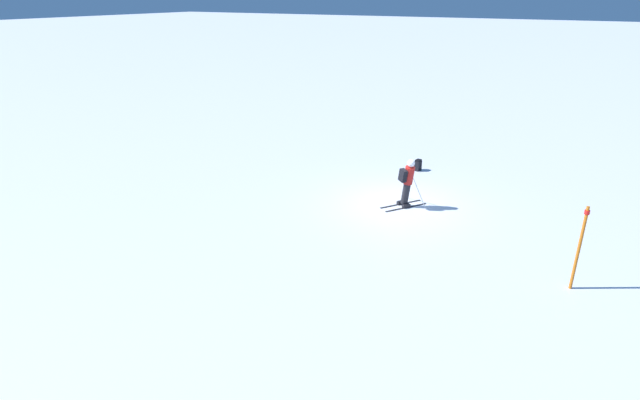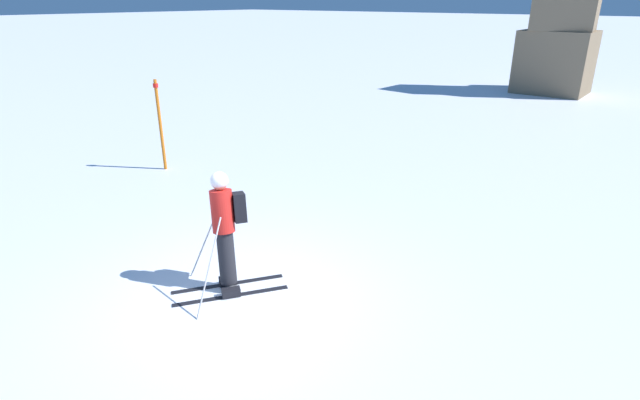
% 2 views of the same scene
% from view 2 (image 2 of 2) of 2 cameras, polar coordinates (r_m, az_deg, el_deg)
% --- Properties ---
extents(ground_plane, '(300.00, 300.00, 0.00)m').
position_cam_2_polar(ground_plane, '(7.94, -9.26, -10.62)').
color(ground_plane, white).
extents(skier, '(1.54, 1.71, 1.89)m').
position_cam_2_polar(skier, '(7.73, -10.77, -2.78)').
color(skier, black).
rests_on(skier, ground).
extents(rock_pillar, '(3.15, 2.77, 8.21)m').
position_cam_2_polar(rock_pillar, '(26.81, 25.99, 18.25)').
color(rock_pillar, '#7A664C').
rests_on(rock_pillar, ground).
extents(trail_marker, '(0.13, 0.13, 2.36)m').
position_cam_2_polar(trail_marker, '(13.70, -17.82, 8.50)').
color(trail_marker, orange).
rests_on(trail_marker, ground).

